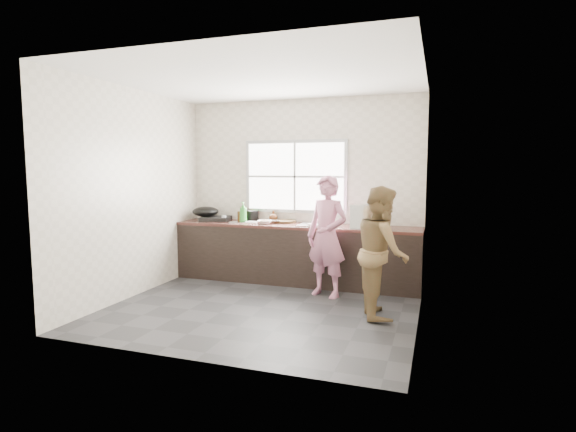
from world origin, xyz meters
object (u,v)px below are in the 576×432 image
(bottle_brown_tall, at_px, (242,215))
(wok, at_px, (206,212))
(glass_jar, at_px, (224,219))
(woman, at_px, (327,240))
(person_side, at_px, (382,251))
(bottle_brown_short, at_px, (273,216))
(burner, at_px, (216,219))
(plate_food, at_px, (251,222))
(bowl_held, at_px, (313,225))
(dish_rack, at_px, (366,216))
(pot_lid_left, at_px, (216,220))
(bottle_green, at_px, (243,212))
(bowl_mince, at_px, (265,222))
(pot_lid_right, at_px, (237,222))
(black_pot, at_px, (252,216))
(bowl_crabs, at_px, (330,224))
(cutting_board, at_px, (284,221))

(bottle_brown_tall, distance_m, wok, 0.61)
(glass_jar, bearing_deg, woman, -16.57)
(person_side, distance_m, bottle_brown_tall, 2.60)
(bottle_brown_short, relative_size, burner, 0.37)
(woman, height_order, bottle_brown_short, woman)
(bottle_brown_tall, height_order, bottle_brown_short, bottle_brown_tall)
(plate_food, bearing_deg, bowl_held, -10.68)
(glass_jar, distance_m, dish_rack, 2.19)
(woman, bearing_deg, wok, -176.54)
(bowl_held, bearing_deg, pot_lid_left, 170.11)
(bottle_green, bearing_deg, bowl_mince, -15.40)
(person_side, height_order, pot_lid_right, person_side)
(bowl_held, distance_m, black_pot, 1.20)
(glass_jar, relative_size, pot_lid_right, 0.37)
(bottle_brown_tall, height_order, pot_lid_left, bottle_brown_tall)
(bowl_mince, bearing_deg, bottle_green, 164.60)
(person_side, relative_size, bowl_held, 8.25)
(bowl_crabs, distance_m, pot_lid_right, 1.43)
(bowl_mince, relative_size, dish_rack, 0.50)
(person_side, xyz_separation_m, cutting_board, (-1.61, 1.29, 0.14))
(plate_food, distance_m, dish_rack, 1.75)
(cutting_board, relative_size, black_pot, 1.62)
(bowl_held, bearing_deg, bottle_brown_short, 149.68)
(woman, relative_size, dish_rack, 3.41)
(woman, relative_size, pot_lid_left, 6.49)
(bottle_green, relative_size, pot_lid_left, 1.34)
(pot_lid_left, bearing_deg, bottle_brown_tall, 2.51)
(bowl_mince, bearing_deg, burner, 171.42)
(woman, distance_m, person_side, 0.97)
(black_pot, xyz_separation_m, wok, (-0.71, -0.18, 0.06))
(plate_food, distance_m, pot_lid_right, 0.21)
(cutting_board, bearing_deg, black_pot, 172.47)
(woman, xyz_separation_m, burner, (-1.93, 0.59, 0.15))
(bottle_green, xyz_separation_m, dish_rack, (1.88, -0.10, 0.01))
(bottle_brown_tall, bearing_deg, burner, -172.14)
(bowl_crabs, relative_size, plate_food, 0.97)
(bowl_crabs, xyz_separation_m, wok, (-2.03, 0.11, 0.11))
(burner, distance_m, pot_lid_right, 0.44)
(cutting_board, height_order, glass_jar, glass_jar)
(bottle_brown_tall, bearing_deg, bowl_crabs, -6.19)
(cutting_board, distance_m, bowl_mince, 0.33)
(woman, distance_m, wok, 2.21)
(pot_lid_right, bearing_deg, bottle_green, 63.19)
(burner, distance_m, pot_lid_left, 0.05)
(pot_lid_right, bearing_deg, wok, 166.28)
(plate_food, relative_size, bottle_green, 0.63)
(bowl_held, relative_size, burner, 0.42)
(black_pot, relative_size, glass_jar, 2.28)
(bottle_brown_tall, bearing_deg, pot_lid_left, -177.49)
(bottle_brown_short, height_order, glass_jar, bottle_brown_short)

